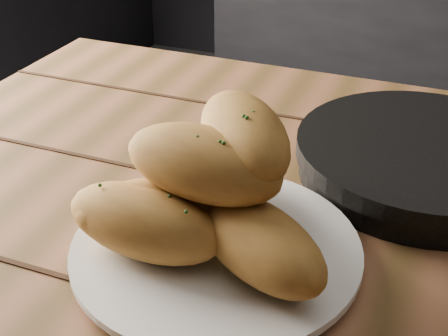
# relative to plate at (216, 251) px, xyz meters

# --- Properties ---
(plate) EXTENTS (0.27, 0.27, 0.02)m
(plate) POSITION_rel_plate_xyz_m (0.00, 0.00, 0.00)
(plate) COLOR white
(plate) RESTS_ON table
(bread_rolls) EXTENTS (0.27, 0.23, 0.14)m
(bread_rolls) POSITION_rel_plate_xyz_m (-0.01, -0.00, 0.06)
(bread_rolls) COLOR #B98133
(bread_rolls) RESTS_ON plate
(skillet) EXTENTS (0.43, 0.29, 0.05)m
(skillet) POSITION_rel_plate_xyz_m (0.17, 0.23, 0.01)
(skillet) COLOR black
(skillet) RESTS_ON table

